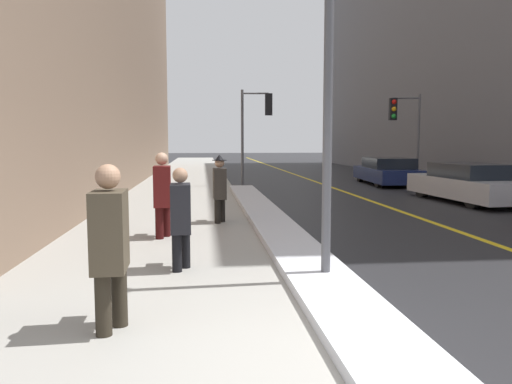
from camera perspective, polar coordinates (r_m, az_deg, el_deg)
ground_plane at (r=4.42m, az=11.43°, el=-18.98°), size 160.00×160.00×0.00m
sidewalk_slab at (r=18.93m, az=-8.44°, el=0.12°), size 4.00×80.00×0.01m
road_centre_stripe at (r=19.63m, az=9.35°, el=0.29°), size 0.16×80.00×0.00m
snow_bank_curb at (r=11.12m, az=1.74°, el=-3.43°), size 0.90×17.28×0.14m
lamp_post at (r=6.60m, az=8.30°, el=15.75°), size 0.28×0.28×5.02m
traffic_light_near at (r=21.00m, az=0.25°, el=8.61°), size 1.31×0.33×3.99m
traffic_light_far at (r=21.55m, az=16.44°, el=7.88°), size 1.31×0.32×3.78m
pedestrian_in_glasses at (r=5.00m, az=-16.35°, el=-5.28°), size 0.33×0.74×1.63m
pedestrian_with_shoulder_bag at (r=7.19m, az=-8.60°, el=-2.49°), size 0.30×0.69×1.48m
pedestrian_nearside at (r=9.66m, az=-10.66°, el=0.11°), size 0.33×0.75×1.64m
pedestrian_in_fedora at (r=11.31m, az=-4.18°, el=0.70°), size 0.33×0.69×1.56m
parked_car_silver at (r=16.57m, az=23.16°, el=0.90°), size 1.94×4.76×1.19m
parked_car_navy at (r=22.41m, az=14.80°, el=2.29°), size 2.16×4.91×1.16m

